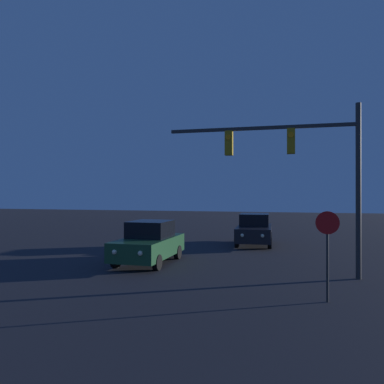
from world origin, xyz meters
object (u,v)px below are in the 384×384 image
(car_near, at_px, (149,243))
(car_far, at_px, (254,230))
(traffic_signal_mast, at_px, (302,160))
(stop_sign, at_px, (327,240))

(car_near, xyz_separation_m, car_far, (3.79, 6.61, 0.00))
(car_near, xyz_separation_m, traffic_signal_mast, (6.12, -0.97, 3.25))
(car_near, height_order, stop_sign, stop_sign)
(car_near, relative_size, stop_sign, 1.74)
(car_near, relative_size, traffic_signal_mast, 0.63)
(car_near, relative_size, car_far, 0.99)
(car_near, distance_m, stop_sign, 7.85)
(traffic_signal_mast, relative_size, stop_sign, 2.77)
(car_far, xyz_separation_m, stop_sign, (2.87, -10.69, 0.82))
(car_far, distance_m, traffic_signal_mast, 8.56)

